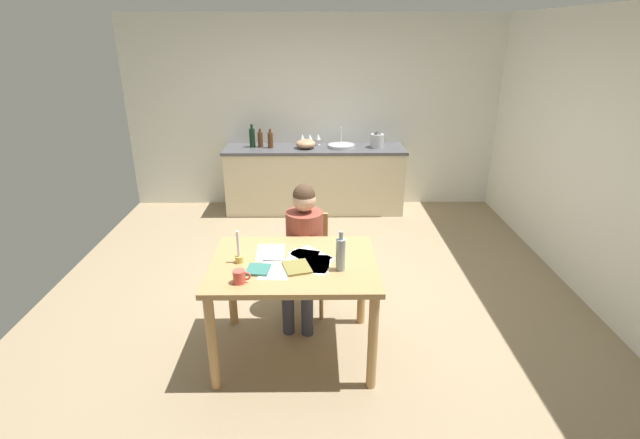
{
  "coord_description": "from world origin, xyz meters",
  "views": [
    {
      "loc": [
        0.01,
        -4.07,
        2.38
      ],
      "look_at": [
        0.05,
        -0.27,
        0.85
      ],
      "focal_mm": 26.51,
      "sensor_mm": 36.0,
      "label": 1
    }
  ],
  "objects_px": {
    "book_cookery": "(258,270)",
    "bottle_oil": "(252,137)",
    "bottle_vinegar": "(260,139)",
    "wine_glass_by_kettle": "(310,137)",
    "coffee_mug": "(240,277)",
    "book_magazine": "(297,267)",
    "candlestick": "(239,254)",
    "sink_unit": "(341,146)",
    "mixing_bowl": "(306,144)",
    "person_seated": "(303,244)",
    "wine_bottle_on_table": "(341,254)",
    "stovetop_kettle": "(377,140)",
    "wine_glass_back_left": "(302,137)",
    "dining_table": "(294,276)",
    "chair_at_table": "(306,257)",
    "bottle_wine_red": "(270,140)",
    "wine_glass_near_sink": "(318,137)"
  },
  "relations": [
    {
      "from": "coffee_mug",
      "to": "book_magazine",
      "type": "distance_m",
      "value": 0.43
    },
    {
      "from": "book_magazine",
      "to": "sink_unit",
      "type": "bearing_deg",
      "value": 65.8
    },
    {
      "from": "dining_table",
      "to": "mixing_bowl",
      "type": "height_order",
      "value": "mixing_bowl"
    },
    {
      "from": "candlestick",
      "to": "sink_unit",
      "type": "relative_size",
      "value": 0.69
    },
    {
      "from": "wine_glass_near_sink",
      "to": "wine_glass_back_left",
      "type": "relative_size",
      "value": 1.0
    },
    {
      "from": "chair_at_table",
      "to": "wine_glass_back_left",
      "type": "relative_size",
      "value": 5.64
    },
    {
      "from": "wine_bottle_on_table",
      "to": "wine_glass_back_left",
      "type": "distance_m",
      "value": 3.5
    },
    {
      "from": "bottle_wine_red",
      "to": "wine_bottle_on_table",
      "type": "bearing_deg",
      "value": -76.74
    },
    {
      "from": "chair_at_table",
      "to": "bottle_vinegar",
      "type": "xyz_separation_m",
      "value": [
        -0.66,
        2.54,
        0.52
      ]
    },
    {
      "from": "coffee_mug",
      "to": "wine_glass_by_kettle",
      "type": "height_order",
      "value": "wine_glass_by_kettle"
    },
    {
      "from": "wine_glass_by_kettle",
      "to": "book_magazine",
      "type": "bearing_deg",
      "value": -90.98
    },
    {
      "from": "chair_at_table",
      "to": "stovetop_kettle",
      "type": "bearing_deg",
      "value": 69.81
    },
    {
      "from": "wine_bottle_on_table",
      "to": "wine_glass_back_left",
      "type": "bearing_deg",
      "value": 95.85
    },
    {
      "from": "book_cookery",
      "to": "bottle_wine_red",
      "type": "xyz_separation_m",
      "value": [
        -0.2,
        3.33,
        0.21
      ]
    },
    {
      "from": "coffee_mug",
      "to": "book_cookery",
      "type": "xyz_separation_m",
      "value": [
        0.1,
        0.17,
        -0.04
      ]
    },
    {
      "from": "bottle_oil",
      "to": "wine_glass_near_sink",
      "type": "relative_size",
      "value": 2.0
    },
    {
      "from": "bottle_vinegar",
      "to": "wine_glass_by_kettle",
      "type": "distance_m",
      "value": 0.68
    },
    {
      "from": "book_cookery",
      "to": "bottle_vinegar",
      "type": "xyz_separation_m",
      "value": [
        -0.34,
        3.37,
        0.2
      ]
    },
    {
      "from": "wine_bottle_on_table",
      "to": "sink_unit",
      "type": "relative_size",
      "value": 0.82
    },
    {
      "from": "candlestick",
      "to": "wine_glass_back_left",
      "type": "bearing_deg",
      "value": 83.55
    },
    {
      "from": "candlestick",
      "to": "sink_unit",
      "type": "xyz_separation_m",
      "value": [
        0.91,
        3.21,
        0.06
      ]
    },
    {
      "from": "bottle_vinegar",
      "to": "wine_glass_by_kettle",
      "type": "height_order",
      "value": "bottle_vinegar"
    },
    {
      "from": "coffee_mug",
      "to": "sink_unit",
      "type": "distance_m",
      "value": 3.62
    },
    {
      "from": "coffee_mug",
      "to": "candlestick",
      "type": "height_order",
      "value": "candlestick"
    },
    {
      "from": "sink_unit",
      "to": "person_seated",
      "type": "bearing_deg",
      "value": -99.76
    },
    {
      "from": "dining_table",
      "to": "chair_at_table",
      "type": "xyz_separation_m",
      "value": [
        0.07,
        0.7,
        -0.19
      ]
    },
    {
      "from": "candlestick",
      "to": "bottle_oil",
      "type": "xyz_separation_m",
      "value": [
        -0.3,
        3.24,
        0.17
      ]
    },
    {
      "from": "wine_glass_back_left",
      "to": "bottle_wine_red",
      "type": "bearing_deg",
      "value": -158.8
    },
    {
      "from": "wine_bottle_on_table",
      "to": "bottle_wine_red",
      "type": "relative_size",
      "value": 1.16
    },
    {
      "from": "book_cookery",
      "to": "bottle_oil",
      "type": "distance_m",
      "value": 3.41
    },
    {
      "from": "wine_glass_near_sink",
      "to": "wine_glass_back_left",
      "type": "distance_m",
      "value": 0.22
    },
    {
      "from": "book_magazine",
      "to": "wine_glass_near_sink",
      "type": "height_order",
      "value": "wine_glass_near_sink"
    },
    {
      "from": "wine_bottle_on_table",
      "to": "wine_glass_by_kettle",
      "type": "xyz_separation_m",
      "value": [
        -0.25,
        3.48,
        0.09
      ]
    },
    {
      "from": "chair_at_table",
      "to": "wine_bottle_on_table",
      "type": "distance_m",
      "value": 0.97
    },
    {
      "from": "chair_at_table",
      "to": "person_seated",
      "type": "height_order",
      "value": "person_seated"
    },
    {
      "from": "coffee_mug",
      "to": "candlestick",
      "type": "relative_size",
      "value": 0.48
    },
    {
      "from": "book_cookery",
      "to": "mixing_bowl",
      "type": "height_order",
      "value": "mixing_bowl"
    },
    {
      "from": "sink_unit",
      "to": "bottle_vinegar",
      "type": "xyz_separation_m",
      "value": [
        -1.1,
        0.03,
        0.08
      ]
    },
    {
      "from": "book_magazine",
      "to": "mixing_bowl",
      "type": "distance_m",
      "value": 3.27
    },
    {
      "from": "chair_at_table",
      "to": "bottle_oil",
      "type": "bearing_deg",
      "value": 106.85
    },
    {
      "from": "bottle_vinegar",
      "to": "bottle_oil",
      "type": "bearing_deg",
      "value": 178.89
    },
    {
      "from": "coffee_mug",
      "to": "stovetop_kettle",
      "type": "relative_size",
      "value": 0.55
    },
    {
      "from": "coffee_mug",
      "to": "person_seated",
      "type": "bearing_deg",
      "value": 64.67
    },
    {
      "from": "sink_unit",
      "to": "wine_bottle_on_table",
      "type": "bearing_deg",
      "value": -93.02
    },
    {
      "from": "coffee_mug",
      "to": "mixing_bowl",
      "type": "distance_m",
      "value": 3.49
    },
    {
      "from": "candlestick",
      "to": "bottle_vinegar",
      "type": "xyz_separation_m",
      "value": [
        -0.19,
        3.24,
        0.14
      ]
    },
    {
      "from": "stovetop_kettle",
      "to": "wine_glass_back_left",
      "type": "bearing_deg",
      "value": 171.59
    },
    {
      "from": "wine_glass_by_kettle",
      "to": "bottle_oil",
      "type": "bearing_deg",
      "value": -171.58
    },
    {
      "from": "book_magazine",
      "to": "bottle_oil",
      "type": "xyz_separation_m",
      "value": [
        -0.72,
        3.34,
        0.23
      ]
    },
    {
      "from": "wine_bottle_on_table",
      "to": "mixing_bowl",
      "type": "xyz_separation_m",
      "value": [
        -0.31,
        3.29,
        0.04
      ]
    }
  ]
}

